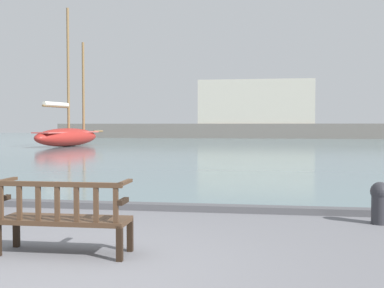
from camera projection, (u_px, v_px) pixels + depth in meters
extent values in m
plane|color=slate|center=(64.00, 271.00, 5.25)|extent=(160.00, 160.00, 0.00)
cube|color=slate|center=(245.00, 141.00, 48.70)|extent=(100.00, 80.00, 0.08)
cube|color=#4C4C50|center=(149.00, 206.00, 9.05)|extent=(40.00, 0.30, 0.12)
cube|color=black|center=(16.00, 231.00, 6.27)|extent=(0.07, 0.07, 0.42)
cube|color=black|center=(130.00, 235.00, 6.05)|extent=(0.07, 0.07, 0.42)
cube|color=black|center=(120.00, 243.00, 5.61)|extent=(0.07, 0.07, 0.42)
cube|color=#422D1E|center=(65.00, 220.00, 5.93)|extent=(1.61, 0.54, 0.06)
cube|color=#422D1E|center=(57.00, 184.00, 5.70)|extent=(1.60, 0.07, 0.06)
cube|color=#422D1E|center=(1.00, 203.00, 5.81)|extent=(0.06, 0.04, 0.41)
cube|color=#422D1E|center=(19.00, 203.00, 5.78)|extent=(0.06, 0.04, 0.41)
cube|color=#422D1E|center=(38.00, 204.00, 5.74)|extent=(0.06, 0.04, 0.41)
cube|color=#422D1E|center=(57.00, 204.00, 5.71)|extent=(0.06, 0.04, 0.41)
cube|color=#422D1E|center=(77.00, 204.00, 5.67)|extent=(0.06, 0.04, 0.41)
cube|color=#422D1E|center=(96.00, 205.00, 5.64)|extent=(0.06, 0.04, 0.41)
cube|color=#422D1E|center=(116.00, 205.00, 5.60)|extent=(0.06, 0.04, 0.41)
cube|color=black|center=(3.00, 198.00, 5.95)|extent=(0.06, 0.30, 0.06)
cube|color=#422D1E|center=(6.00, 180.00, 6.03)|extent=(0.06, 0.47, 0.04)
cube|color=black|center=(123.00, 201.00, 5.72)|extent=(0.06, 0.30, 0.06)
cube|color=#422D1E|center=(125.00, 182.00, 5.80)|extent=(0.06, 0.47, 0.04)
ellipsoid|color=maroon|center=(67.00, 137.00, 34.50)|extent=(3.21, 7.26, 1.29)
cube|color=#C6514C|center=(67.00, 132.00, 34.49)|extent=(2.59, 6.34, 0.08)
cylinder|color=brown|center=(68.00, 70.00, 34.48)|extent=(0.19, 0.19, 8.84)
cylinder|color=brown|center=(56.00, 106.00, 33.21)|extent=(0.72, 2.89, 0.15)
cylinder|color=silver|center=(56.00, 104.00, 33.21)|extent=(0.81, 2.63, 0.30)
cylinder|color=brown|center=(83.00, 87.00, 36.33)|extent=(0.19, 0.19, 6.71)
cylinder|color=brown|center=(98.00, 131.00, 38.40)|extent=(0.41, 1.33, 0.15)
cylinder|color=#2D2D33|center=(380.00, 208.00, 7.73)|extent=(0.27, 0.27, 0.52)
sphere|color=#2D2D33|center=(380.00, 192.00, 7.72)|extent=(0.31, 0.31, 0.31)
cube|color=#66605B|center=(248.00, 131.00, 56.16)|extent=(46.02, 2.40, 1.77)
cube|color=#B7B2A3|center=(256.00, 102.00, 55.89)|extent=(13.34, 2.00, 5.10)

